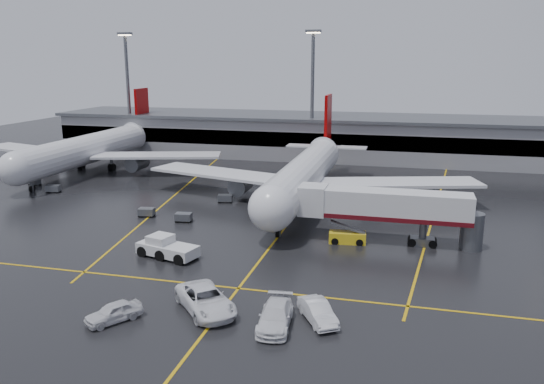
# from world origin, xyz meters

# --- Properties ---
(ground) EXTENTS (220.00, 220.00, 0.00)m
(ground) POSITION_xyz_m (0.00, 0.00, 0.00)
(ground) COLOR black
(ground) RESTS_ON ground
(apron_line_centre) EXTENTS (0.25, 90.00, 0.02)m
(apron_line_centre) POSITION_xyz_m (0.00, 0.00, 0.01)
(apron_line_centre) COLOR gold
(apron_line_centre) RESTS_ON ground
(apron_line_stop) EXTENTS (60.00, 0.25, 0.02)m
(apron_line_stop) POSITION_xyz_m (0.00, -22.00, 0.01)
(apron_line_stop) COLOR gold
(apron_line_stop) RESTS_ON ground
(apron_line_left) EXTENTS (9.99, 69.35, 0.02)m
(apron_line_left) POSITION_xyz_m (-20.00, 10.00, 0.01)
(apron_line_left) COLOR gold
(apron_line_left) RESTS_ON ground
(apron_line_right) EXTENTS (7.57, 69.64, 0.02)m
(apron_line_right) POSITION_xyz_m (18.00, 10.00, 0.01)
(apron_line_right) COLOR gold
(apron_line_right) RESTS_ON ground
(terminal) EXTENTS (122.00, 19.00, 8.60)m
(terminal) POSITION_xyz_m (0.00, 47.93, 4.32)
(terminal) COLOR gray
(terminal) RESTS_ON ground
(light_mast_left) EXTENTS (3.00, 1.20, 25.45)m
(light_mast_left) POSITION_xyz_m (-45.00, 42.00, 14.47)
(light_mast_left) COLOR #595B60
(light_mast_left) RESTS_ON ground
(light_mast_mid) EXTENTS (3.00, 1.20, 25.45)m
(light_mast_mid) POSITION_xyz_m (-5.00, 42.00, 14.47)
(light_mast_mid) COLOR #595B60
(light_mast_mid) RESTS_ON ground
(main_airliner) EXTENTS (48.80, 45.60, 14.10)m
(main_airliner) POSITION_xyz_m (0.00, 9.70, 4.21)
(main_airliner) COLOR silver
(main_airliner) RESTS_ON ground
(second_airliner) EXTENTS (48.80, 45.60, 14.10)m
(second_airliner) POSITION_xyz_m (-42.00, 21.70, 4.21)
(second_airliner) COLOR silver
(second_airliner) RESTS_ON ground
(jet_bridge) EXTENTS (19.90, 3.40, 6.05)m
(jet_bridge) POSITION_xyz_m (11.87, -6.00, 3.93)
(jet_bridge) COLOR silver
(jet_bridge) RESTS_ON ground
(pushback_tractor) EXTENTS (6.90, 4.20, 2.30)m
(pushback_tractor) POSITION_xyz_m (-9.63, -16.17, 0.92)
(pushback_tractor) COLOR silver
(pushback_tractor) RESTS_ON ground
(belt_loader) EXTENTS (4.18, 2.25, 2.55)m
(belt_loader) POSITION_xyz_m (7.94, -7.13, 0.63)
(belt_loader) COLOR yellow
(belt_loader) RESTS_ON ground
(service_van_a) EXTENTS (7.11, 7.40, 1.95)m
(service_van_a) POSITION_xyz_m (-1.18, -26.91, 0.98)
(service_van_a) COLOR white
(service_van_a) RESTS_ON ground
(service_van_b) EXTENTS (2.92, 6.03, 1.69)m
(service_van_b) POSITION_xyz_m (4.88, -28.03, 0.85)
(service_van_b) COLOR white
(service_van_b) RESTS_ON ground
(service_van_c) EXTENTS (4.00, 5.04, 1.60)m
(service_van_c) POSITION_xyz_m (7.85, -26.40, 0.80)
(service_van_c) COLOR silver
(service_van_c) RESTS_ON ground
(service_van_d) EXTENTS (4.04, 4.66, 1.52)m
(service_van_d) POSITION_xyz_m (-7.47, -30.31, 0.76)
(service_van_d) COLOR silver
(service_van_d) RESTS_ON ground
(baggage_cart_a) EXTENTS (2.13, 1.51, 1.12)m
(baggage_cart_a) POSITION_xyz_m (-12.94, -4.10, 0.63)
(baggage_cart_a) COLOR #595B60
(baggage_cart_a) RESTS_ON ground
(baggage_cart_b) EXTENTS (2.18, 1.59, 1.12)m
(baggage_cart_b) POSITION_xyz_m (-18.53, -3.10, 0.63)
(baggage_cart_b) COLOR #595B60
(baggage_cart_b) RESTS_ON ground
(baggage_cart_c) EXTENTS (2.25, 1.74, 1.12)m
(baggage_cart_c) POSITION_xyz_m (-11.02, 6.27, 0.63)
(baggage_cart_c) COLOR #595B60
(baggage_cart_c) RESTS_ON ground
(baggage_cart_d) EXTENTS (2.36, 2.00, 1.12)m
(baggage_cart_d) POSITION_xyz_m (-44.74, 9.15, 0.63)
(baggage_cart_d) COLOR #595B60
(baggage_cart_d) RESTS_ON ground
(baggage_cart_e) EXTENTS (2.27, 1.77, 1.12)m
(baggage_cart_e) POSITION_xyz_m (-38.56, 5.46, 0.63)
(baggage_cart_e) COLOR #595B60
(baggage_cart_e) RESTS_ON ground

